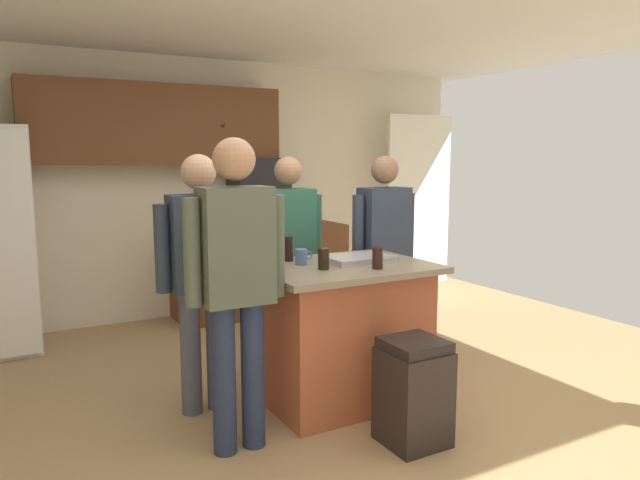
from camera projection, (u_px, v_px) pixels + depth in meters
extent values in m
plane|color=tan|center=(329.00, 411.00, 3.77)|extent=(7.04, 7.04, 0.00)
cube|color=beige|center=(193.00, 188.00, 6.01)|extent=(6.40, 0.10, 2.60)
cube|color=white|center=(418.00, 201.00, 6.94)|extent=(0.90, 0.06, 2.00)
cube|color=brown|center=(157.00, 125.00, 5.55)|extent=(2.40, 0.35, 0.75)
sphere|color=#4C3823|center=(224.00, 125.00, 5.68)|extent=(0.04, 0.04, 0.04)
cube|color=brown|center=(261.00, 269.00, 6.14)|extent=(1.80, 0.60, 0.90)
sphere|color=#4C3823|center=(313.00, 270.00, 6.08)|extent=(0.04, 0.04, 0.04)
cube|color=white|center=(3.00, 246.00, 4.54)|extent=(0.45, 0.04, 1.79)
cube|color=black|center=(259.00, 174.00, 6.01)|extent=(0.56, 0.40, 0.32)
cube|color=#AD5638|center=(342.00, 336.00, 3.90)|extent=(1.00, 0.73, 0.89)
cube|color=gray|center=(342.00, 267.00, 3.83)|extent=(1.14, 0.87, 0.04)
cylinder|color=#232D4C|center=(224.00, 380.00, 3.19)|extent=(0.13, 0.13, 0.84)
cylinder|color=#232D4C|center=(253.00, 374.00, 3.27)|extent=(0.13, 0.13, 0.84)
cube|color=#4C5647|center=(236.00, 246.00, 3.12)|extent=(0.38, 0.22, 0.63)
sphere|color=tan|center=(234.00, 159.00, 3.06)|extent=(0.23, 0.23, 0.23)
cylinder|color=#4C5647|center=(192.00, 253.00, 3.01)|extent=(0.09, 0.09, 0.57)
cylinder|color=#4C5647|center=(277.00, 246.00, 3.24)|extent=(0.09, 0.09, 0.57)
cylinder|color=#232D4C|center=(279.00, 316.00, 4.54)|extent=(0.13, 0.13, 0.79)
cylinder|color=#232D4C|center=(299.00, 314.00, 4.62)|extent=(0.13, 0.13, 0.79)
cube|color=#2D6651|center=(289.00, 228.00, 4.48)|extent=(0.38, 0.22, 0.59)
sphere|color=tan|center=(288.00, 171.00, 4.42)|extent=(0.21, 0.21, 0.21)
cylinder|color=#2D6651|center=(260.00, 232.00, 4.37)|extent=(0.09, 0.09, 0.53)
cylinder|color=#2D6651|center=(316.00, 228.00, 4.60)|extent=(0.09, 0.09, 0.53)
cylinder|color=#4C5166|center=(191.00, 353.00, 3.69)|extent=(0.13, 0.13, 0.80)
cylinder|color=#4C5166|center=(217.00, 348.00, 3.78)|extent=(0.13, 0.13, 0.80)
cube|color=#2D384C|center=(201.00, 243.00, 3.64)|extent=(0.38, 0.22, 0.60)
sphere|color=tan|center=(199.00, 172.00, 3.57)|extent=(0.22, 0.22, 0.22)
cylinder|color=#2D384C|center=(162.00, 249.00, 3.52)|extent=(0.09, 0.09, 0.54)
cylinder|color=#2D384C|center=(237.00, 243.00, 3.75)|extent=(0.09, 0.09, 0.54)
cylinder|color=tan|center=(374.00, 313.00, 4.64)|extent=(0.13, 0.13, 0.79)
cylinder|color=tan|center=(391.00, 310.00, 4.73)|extent=(0.13, 0.13, 0.79)
cube|color=#2D384C|center=(384.00, 226.00, 4.59)|extent=(0.38, 0.22, 0.59)
sphere|color=#8C664C|center=(385.00, 170.00, 4.52)|extent=(0.21, 0.21, 0.21)
cylinder|color=#2D384C|center=(358.00, 230.00, 4.47)|extent=(0.09, 0.09, 0.53)
cylinder|color=#2D384C|center=(408.00, 226.00, 4.70)|extent=(0.09, 0.09, 0.53)
cylinder|color=black|center=(377.00, 258.00, 3.68)|extent=(0.07, 0.07, 0.14)
cylinder|color=black|center=(324.00, 259.00, 3.65)|extent=(0.07, 0.07, 0.13)
cylinder|color=#4C6B99|center=(301.00, 257.00, 3.82)|extent=(0.08, 0.08, 0.10)
torus|color=#4C6B99|center=(308.00, 255.00, 3.84)|extent=(0.06, 0.01, 0.06)
cylinder|color=black|center=(289.00, 249.00, 3.94)|extent=(0.06, 0.06, 0.17)
cube|color=#B7B7BC|center=(358.00, 260.00, 3.92)|extent=(0.44, 0.30, 0.02)
cube|color=#A8A8AD|center=(359.00, 257.00, 3.92)|extent=(0.44, 0.30, 0.02)
cube|color=black|center=(413.00, 397.00, 3.32)|extent=(0.34, 0.34, 0.55)
cube|color=black|center=(414.00, 345.00, 3.28)|extent=(0.32, 0.32, 0.06)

